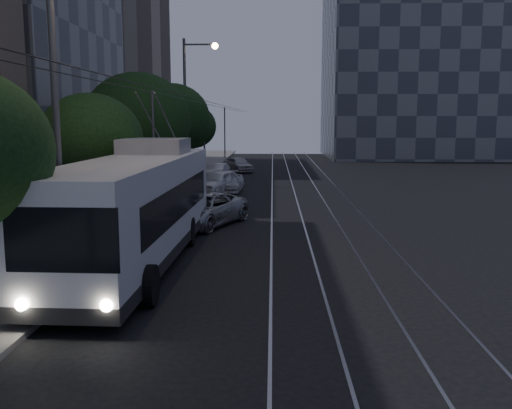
{
  "coord_description": "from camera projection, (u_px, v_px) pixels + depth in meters",
  "views": [
    {
      "loc": [
        0.32,
        -16.74,
        4.72
      ],
      "look_at": [
        -0.26,
        2.66,
        1.78
      ],
      "focal_mm": 40.0,
      "sensor_mm": 36.0,
      "label": 1
    }
  ],
  "objects": [
    {
      "name": "ground",
      "position": [
        262.0,
        276.0,
        17.26
      ],
      "size": [
        120.0,
        120.0,
        0.0
      ],
      "primitive_type": "plane",
      "color": "black",
      "rests_on": "ground"
    },
    {
      "name": "sidewalk",
      "position": [
        153.0,
        190.0,
        37.23
      ],
      "size": [
        5.0,
        90.0,
        0.15
      ],
      "primitive_type": "cube",
      "color": "slate",
      "rests_on": "ground"
    },
    {
      "name": "tram_rails",
      "position": [
        306.0,
        192.0,
        36.95
      ],
      "size": [
        4.52,
        90.0,
        0.02
      ],
      "color": "gray",
      "rests_on": "ground"
    },
    {
      "name": "overhead_wires",
      "position": [
        191.0,
        138.0,
        36.65
      ],
      "size": [
        2.23,
        90.0,
        6.0
      ],
      "color": "black",
      "rests_on": "ground"
    },
    {
      "name": "building_distant_right",
      "position": [
        418.0,
        58.0,
        69.29
      ],
      "size": [
        22.0,
        18.0,
        24.0
      ],
      "primitive_type": "cube",
      "color": "#3B404C",
      "rests_on": "ground"
    },
    {
      "name": "trolleybus",
      "position": [
        137.0,
        208.0,
        18.47
      ],
      "size": [
        3.15,
        13.37,
        5.63
      ],
      "rotation": [
        0.0,
        0.0,
        -0.03
      ],
      "color": "silver",
      "rests_on": "ground"
    },
    {
      "name": "pickup_silver",
      "position": [
        203.0,
        210.0,
        25.14
      ],
      "size": [
        4.16,
        5.68,
        1.44
      ],
      "primitive_type": "imported",
      "rotation": [
        0.0,
        0.0,
        -0.39
      ],
      "color": "#9C9FA3",
      "rests_on": "ground"
    },
    {
      "name": "car_white_a",
      "position": [
        218.0,
        182.0,
        36.01
      ],
      "size": [
        3.41,
        4.7,
        1.49
      ],
      "primitive_type": "imported",
      "rotation": [
        0.0,
        0.0,
        -0.43
      ],
      "color": "white",
      "rests_on": "ground"
    },
    {
      "name": "car_white_b",
      "position": [
        227.0,
        182.0,
        37.21
      ],
      "size": [
        1.87,
        4.3,
        1.23
      ],
      "primitive_type": "imported",
      "rotation": [
        0.0,
        0.0,
        0.04
      ],
      "color": "#B4B3B8",
      "rests_on": "ground"
    },
    {
      "name": "car_white_c",
      "position": [
        216.0,
        172.0,
        43.64
      ],
      "size": [
        1.79,
        4.06,
        1.3
      ],
      "primitive_type": "imported",
      "rotation": [
        0.0,
        0.0,
        -0.11
      ],
      "color": "silver",
      "rests_on": "ground"
    },
    {
      "name": "car_white_d",
      "position": [
        239.0,
        164.0,
        50.57
      ],
      "size": [
        3.09,
        4.25,
        1.34
      ],
      "primitive_type": "imported",
      "rotation": [
        0.0,
        0.0,
        0.43
      ],
      "color": "#B6B5B9",
      "rests_on": "ground"
    },
    {
      "name": "tree_1",
      "position": [
        90.0,
        141.0,
        22.82
      ],
      "size": [
        4.2,
        4.2,
        5.73
      ],
      "color": "black",
      "rests_on": "ground"
    },
    {
      "name": "tree_2",
      "position": [
        138.0,
        121.0,
        30.51
      ],
      "size": [
        5.72,
        5.72,
        7.16
      ],
      "color": "black",
      "rests_on": "ground"
    },
    {
      "name": "tree_3",
      "position": [
        172.0,
        118.0,
        38.48
      ],
      "size": [
        5.1,
        5.1,
        7.06
      ],
      "color": "black",
      "rests_on": "ground"
    },
    {
      "name": "tree_4",
      "position": [
        185.0,
        125.0,
        44.0
      ],
      "size": [
        4.26,
        4.26,
        6.16
      ],
      "color": "black",
      "rests_on": "ground"
    },
    {
      "name": "tree_5",
      "position": [
        192.0,
        127.0,
        51.36
      ],
      "size": [
        4.41,
        4.41,
        5.98
      ],
      "color": "black",
      "rests_on": "ground"
    },
    {
      "name": "streetlamp_near",
      "position": [
        68.0,
        49.0,
        15.76
      ],
      "size": [
        2.65,
        0.44,
        11.1
      ],
      "color": "#4F4F51",
      "rests_on": "ground"
    },
    {
      "name": "streetlamp_far",
      "position": [
        191.0,
        98.0,
        39.52
      ],
      "size": [
        2.45,
        0.44,
        10.13
      ],
      "color": "#4F4F51",
      "rests_on": "ground"
    }
  ]
}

